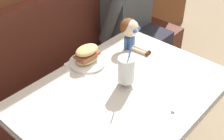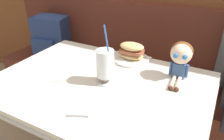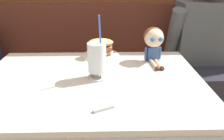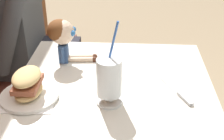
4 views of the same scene
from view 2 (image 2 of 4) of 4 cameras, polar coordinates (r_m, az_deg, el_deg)
name	(u,v)px [view 2 (image 2 of 4)]	position (r m, az deg, el deg)	size (l,w,h in m)	color
booth_bench	(140,89)	(1.85, 7.18, -5.02)	(2.60, 0.48, 1.00)	#512319
diner_table	(100,112)	(1.26, -3.08, -10.69)	(1.11, 0.81, 0.74)	silver
milkshake_glass	(105,65)	(1.09, -1.77, 1.27)	(0.10, 0.10, 0.31)	silver
sandwich_plate	(132,54)	(1.35, 5.09, 4.24)	(0.22, 0.22, 0.12)	white
butter_knife	(87,116)	(0.92, -6.62, -11.64)	(0.22, 0.12, 0.01)	silver
seated_doll	(181,55)	(1.18, 17.45, 3.62)	(0.12, 0.22, 0.20)	#385689
backpack	(51,35)	(2.12, -15.54, 8.64)	(0.34, 0.30, 0.41)	navy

